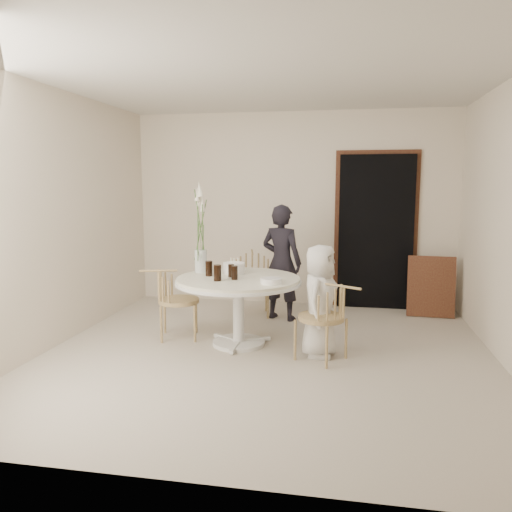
% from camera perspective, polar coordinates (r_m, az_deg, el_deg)
% --- Properties ---
extents(ground, '(4.50, 4.50, 0.00)m').
position_cam_1_polar(ground, '(5.15, 1.29, -11.14)').
color(ground, beige).
rests_on(ground, ground).
extents(room_shell, '(4.50, 4.50, 4.50)m').
position_cam_1_polar(room_shell, '(4.86, 1.35, 7.20)').
color(room_shell, silver).
rests_on(room_shell, ground).
extents(doorway, '(1.00, 0.10, 2.10)m').
position_cam_1_polar(doorway, '(7.03, 13.51, 2.65)').
color(doorway, black).
rests_on(doorway, ground).
extents(door_trim, '(1.12, 0.03, 2.22)m').
position_cam_1_polar(door_trim, '(7.06, 13.51, 3.17)').
color(door_trim, brown).
rests_on(door_trim, ground).
extents(table, '(1.33, 1.33, 0.73)m').
position_cam_1_polar(table, '(5.28, -2.02, -3.69)').
color(table, silver).
rests_on(table, ground).
extents(picture_frame, '(0.60, 0.21, 0.78)m').
position_cam_1_polar(picture_frame, '(6.84, 19.38, -3.32)').
color(picture_frame, brown).
rests_on(picture_frame, ground).
extents(chair_far, '(0.52, 0.55, 0.82)m').
position_cam_1_polar(chair_far, '(6.60, -0.41, -2.02)').
color(chair_far, tan).
rests_on(chair_far, ground).
extents(chair_right, '(0.58, 0.57, 0.78)m').
position_cam_1_polar(chair_right, '(4.84, 8.57, -6.25)').
color(chair_right, tan).
rests_on(chair_right, ground).
extents(chair_left, '(0.53, 0.51, 0.78)m').
position_cam_1_polar(chair_left, '(5.61, -9.95, -4.25)').
color(chair_left, tan).
rests_on(chair_left, ground).
extents(girl, '(0.62, 0.50, 1.46)m').
position_cam_1_polar(girl, '(6.27, 2.94, -0.74)').
color(girl, black).
rests_on(girl, ground).
extents(boy, '(0.46, 0.61, 1.12)m').
position_cam_1_polar(boy, '(5.00, 7.29, -5.10)').
color(boy, silver).
rests_on(boy, ground).
extents(birthday_cake, '(0.24, 0.24, 0.17)m').
position_cam_1_polar(birthday_cake, '(5.51, -2.54, -1.37)').
color(birthday_cake, white).
rests_on(birthday_cake, table).
extents(cola_tumbler_a, '(0.08, 0.08, 0.17)m').
position_cam_1_polar(cola_tumbler_a, '(5.08, -4.43, -1.93)').
color(cola_tumbler_a, black).
rests_on(cola_tumbler_a, table).
extents(cola_tumbler_b, '(0.08, 0.08, 0.14)m').
position_cam_1_polar(cola_tumbler_b, '(5.14, -2.47, -1.93)').
color(cola_tumbler_b, black).
rests_on(cola_tumbler_b, table).
extents(cola_tumbler_c, '(0.09, 0.09, 0.16)m').
position_cam_1_polar(cola_tumbler_c, '(5.36, -5.40, -1.43)').
color(cola_tumbler_c, black).
rests_on(cola_tumbler_c, table).
extents(cola_tumbler_d, '(0.07, 0.07, 0.14)m').
position_cam_1_polar(cola_tumbler_d, '(5.28, -2.86, -1.68)').
color(cola_tumbler_d, black).
rests_on(cola_tumbler_d, table).
extents(plate_stack, '(0.24, 0.24, 0.05)m').
position_cam_1_polar(plate_stack, '(4.94, 1.75, -2.86)').
color(plate_stack, white).
rests_on(plate_stack, table).
extents(flower_vase, '(0.14, 0.14, 1.00)m').
position_cam_1_polar(flower_vase, '(5.55, -6.36, 2.09)').
color(flower_vase, silver).
rests_on(flower_vase, table).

